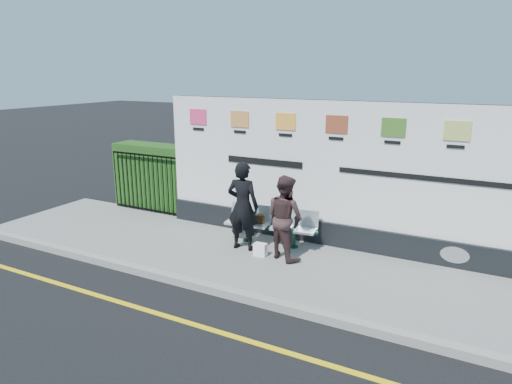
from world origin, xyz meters
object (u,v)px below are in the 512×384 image
billboard (335,185)px  woman_right (285,217)px  bench (270,234)px  woman_left (243,206)px

billboard → woman_right: billboard is taller
billboard → bench: billboard is taller
bench → woman_left: (-0.38, -0.50, 0.71)m
woman_right → woman_left: bearing=21.5°
bench → woman_right: 1.00m
billboard → woman_left: 1.95m
billboard → bench: size_ratio=4.07×
woman_right → billboard: bearing=-95.5°
woman_right → bench: bearing=-19.7°
woman_left → billboard: bearing=-149.8°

